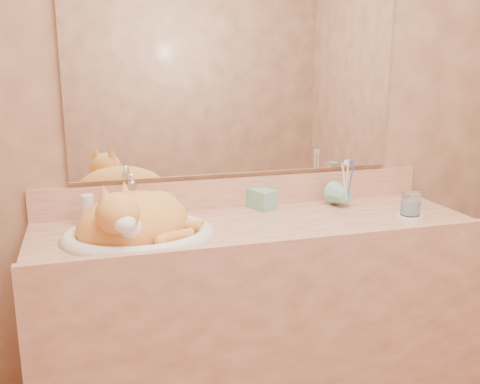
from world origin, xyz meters
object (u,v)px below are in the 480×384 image
object	(u,v)px
cat	(133,218)
water_glass	(411,204)
soap_dispenser	(271,190)
vanity_counter	(258,332)
toothbrush_cup	(347,198)
sink_basin	(138,215)

from	to	relation	value
cat	water_glass	size ratio (longest dim) A/B	4.63
soap_dispenser	water_glass	size ratio (longest dim) A/B	1.97
vanity_counter	water_glass	world-z (taller)	water_glass
vanity_counter	cat	bearing A→B (deg)	-178.42
toothbrush_cup	cat	bearing A→B (deg)	-172.12
toothbrush_cup	water_glass	size ratio (longest dim) A/B	1.13
sink_basin	water_glass	xyz separation A→B (m)	(1.00, -0.06, -0.02)
vanity_counter	cat	distance (m)	0.66
sink_basin	soap_dispenser	world-z (taller)	soap_dispenser
vanity_counter	cat	xyz separation A→B (m)	(-0.45, -0.01, 0.49)
soap_dispenser	water_glass	world-z (taller)	soap_dispenser
water_glass	toothbrush_cup	bearing A→B (deg)	133.34
vanity_counter	toothbrush_cup	bearing A→B (deg)	14.64
sink_basin	cat	size ratio (longest dim) A/B	1.24
vanity_counter	soap_dispenser	bearing A→B (deg)	57.38
vanity_counter	water_glass	bearing A→B (deg)	-7.50
sink_basin	cat	distance (m)	0.02
cat	soap_dispenser	bearing A→B (deg)	-6.32
cat	water_glass	bearing A→B (deg)	-27.46
toothbrush_cup	water_glass	distance (m)	0.25
toothbrush_cup	water_glass	bearing A→B (deg)	-46.66
vanity_counter	sink_basin	world-z (taller)	sink_basin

